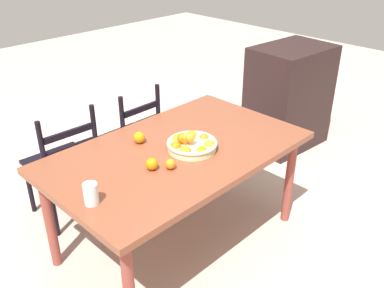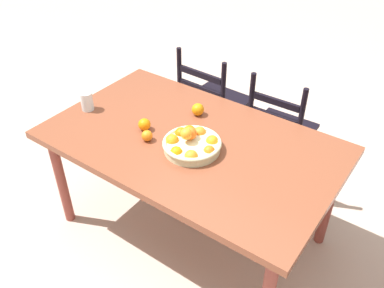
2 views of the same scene
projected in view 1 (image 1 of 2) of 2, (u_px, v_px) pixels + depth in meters
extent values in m
plane|color=#BFA696|center=(179.00, 239.00, 3.12)|extent=(12.00, 12.00, 0.00)
cube|color=brown|center=(177.00, 152.00, 2.77)|extent=(1.69, 1.02, 0.04)
cylinder|color=brown|center=(289.00, 180.00, 3.16)|extent=(0.06, 0.06, 0.71)
cylinder|color=brown|center=(49.00, 221.00, 2.73)|extent=(0.06, 0.06, 0.71)
cylinder|color=brown|center=(207.00, 144.00, 3.68)|extent=(0.06, 0.06, 0.71)
cube|color=black|center=(129.00, 139.00, 3.55)|extent=(0.42, 0.42, 0.03)
cylinder|color=black|center=(134.00, 148.00, 3.89)|extent=(0.04, 0.04, 0.44)
cylinder|color=black|center=(101.00, 163.00, 3.66)|extent=(0.04, 0.04, 0.44)
cylinder|color=black|center=(160.00, 162.00, 3.67)|extent=(0.04, 0.04, 0.44)
cylinder|color=black|center=(127.00, 179.00, 3.44)|extent=(0.04, 0.04, 0.44)
cylinder|color=black|center=(158.00, 112.00, 3.44)|extent=(0.04, 0.04, 0.46)
cylinder|color=black|center=(123.00, 126.00, 3.21)|extent=(0.04, 0.04, 0.46)
cube|color=black|center=(141.00, 123.00, 3.35)|extent=(0.32, 0.03, 0.04)
cube|color=black|center=(141.00, 109.00, 3.29)|extent=(0.32, 0.03, 0.04)
cube|color=black|center=(61.00, 163.00, 3.20)|extent=(0.47, 0.47, 0.03)
cylinder|color=black|center=(75.00, 169.00, 3.56)|extent=(0.04, 0.04, 0.44)
cylinder|color=black|center=(30.00, 188.00, 3.32)|extent=(0.04, 0.04, 0.44)
cylinder|color=black|center=(101.00, 189.00, 3.30)|extent=(0.04, 0.04, 0.44)
cylinder|color=black|center=(54.00, 210.00, 3.06)|extent=(0.04, 0.04, 0.44)
cylinder|color=black|center=(95.00, 134.00, 3.08)|extent=(0.04, 0.04, 0.46)
cylinder|color=black|center=(43.00, 153.00, 2.84)|extent=(0.04, 0.04, 0.46)
cube|color=black|center=(71.00, 148.00, 2.97)|extent=(0.36, 0.04, 0.04)
cube|color=black|center=(68.00, 133.00, 2.92)|extent=(0.36, 0.04, 0.04)
cube|color=black|center=(288.00, 97.00, 4.23)|extent=(0.81, 0.61, 1.02)
cylinder|color=beige|center=(192.00, 146.00, 2.74)|extent=(0.31, 0.31, 0.05)
torus|color=beige|center=(192.00, 143.00, 2.73)|extent=(0.33, 0.33, 0.02)
sphere|color=orange|center=(204.00, 138.00, 2.80)|extent=(0.07, 0.07, 0.07)
sphere|color=orange|center=(192.00, 136.00, 2.83)|extent=(0.07, 0.07, 0.07)
sphere|color=orange|center=(177.00, 139.00, 2.79)|extent=(0.07, 0.07, 0.07)
sphere|color=orange|center=(176.00, 147.00, 2.69)|extent=(0.08, 0.08, 0.08)
sphere|color=orange|center=(185.00, 152.00, 2.64)|extent=(0.08, 0.08, 0.08)
sphere|color=orange|center=(202.00, 151.00, 2.65)|extent=(0.07, 0.07, 0.07)
sphere|color=orange|center=(209.00, 145.00, 2.71)|extent=(0.07, 0.07, 0.07)
sphere|color=orange|center=(190.00, 137.00, 2.68)|extent=(0.07, 0.07, 0.07)
sphere|color=orange|center=(185.00, 139.00, 2.71)|extent=(0.07, 0.07, 0.07)
sphere|color=orange|center=(182.00, 138.00, 2.71)|extent=(0.07, 0.07, 0.07)
sphere|color=orange|center=(170.00, 164.00, 2.52)|extent=(0.06, 0.06, 0.06)
sphere|color=orange|center=(139.00, 138.00, 2.82)|extent=(0.08, 0.08, 0.08)
sphere|color=orange|center=(152.00, 164.00, 2.52)|extent=(0.07, 0.07, 0.07)
cylinder|color=silver|center=(91.00, 194.00, 2.20)|extent=(0.08, 0.08, 0.12)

